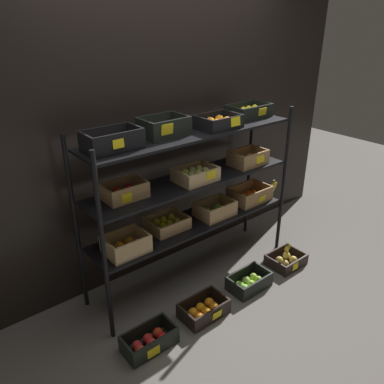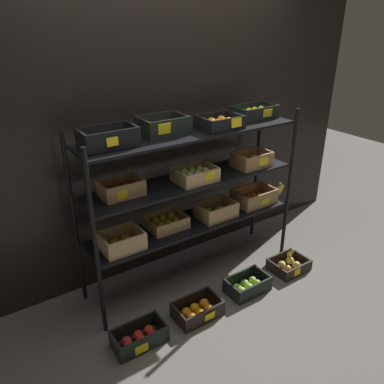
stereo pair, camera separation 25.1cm
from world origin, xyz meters
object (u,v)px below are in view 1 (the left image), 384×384
at_px(display_rack, 193,177).
at_px(crate_ground_apple_gold, 286,260).
at_px(crate_ground_apple_red, 149,341).
at_px(crate_ground_apple_green, 249,282).
at_px(crate_ground_orange, 204,310).
at_px(banana_bunch_loose, 287,250).

xyz_separation_m(display_rack, crate_ground_apple_gold, (0.75, -0.44, -0.89)).
bearing_deg(crate_ground_apple_red, crate_ground_apple_green, 0.37).
distance_m(crate_ground_orange, crate_ground_apple_gold, 1.02).
bearing_deg(crate_ground_apple_gold, crate_ground_apple_red, -179.26).
bearing_deg(crate_ground_orange, display_rack, 59.51).
bearing_deg(crate_ground_apple_green, crate_ground_apple_gold, 1.48).
distance_m(crate_ground_apple_red, banana_bunch_loose, 1.52).
bearing_deg(banana_bunch_loose, crate_ground_apple_gold, -17.85).
bearing_deg(banana_bunch_loose, crate_ground_orange, -178.80).
height_order(crate_ground_apple_red, banana_bunch_loose, banana_bunch_loose).
bearing_deg(crate_ground_apple_red, display_rack, 30.95).
xyz_separation_m(crate_ground_apple_red, crate_ground_apple_gold, (1.51, 0.02, -0.01)).
bearing_deg(crate_ground_apple_red, banana_bunch_loose, 0.76).
xyz_separation_m(display_rack, crate_ground_apple_green, (0.24, -0.45, -0.88)).
distance_m(display_rack, crate_ground_orange, 1.03).
relative_size(crate_ground_apple_green, banana_bunch_loose, 2.79).
height_order(display_rack, crate_ground_apple_green, display_rack).
bearing_deg(display_rack, crate_ground_apple_green, -62.01).
bearing_deg(banana_bunch_loose, display_rack, 149.60).
distance_m(display_rack, crate_ground_apple_green, 1.02).
relative_size(display_rack, crate_ground_apple_gold, 5.87).
bearing_deg(crate_ground_orange, banana_bunch_loose, 1.20).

